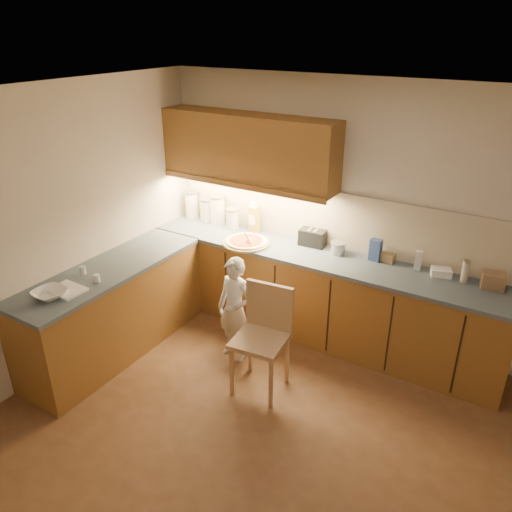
% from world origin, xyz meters
% --- Properties ---
extents(room, '(4.54, 4.50, 2.62)m').
position_xyz_m(room, '(0.00, 0.00, 1.68)').
color(room, brown).
rests_on(room, ground).
extents(l_counter, '(3.77, 2.62, 0.92)m').
position_xyz_m(l_counter, '(-0.92, 1.25, 0.46)').
color(l_counter, brown).
rests_on(l_counter, ground).
extents(backsplash, '(3.75, 0.02, 0.58)m').
position_xyz_m(backsplash, '(-0.38, 1.99, 1.21)').
color(backsplash, beige).
rests_on(backsplash, l_counter).
extents(upper_cabinets, '(1.95, 0.36, 0.73)m').
position_xyz_m(upper_cabinets, '(-1.27, 1.82, 1.85)').
color(upper_cabinets, brown).
rests_on(upper_cabinets, ground).
extents(pizza_on_board, '(0.49, 0.49, 0.20)m').
position_xyz_m(pizza_on_board, '(-1.13, 1.55, 0.94)').
color(pizza_on_board, '#A18650').
rests_on(pizza_on_board, l_counter).
extents(child, '(0.42, 0.30, 1.06)m').
position_xyz_m(child, '(-0.87, 0.92, 0.53)').
color(child, silver).
rests_on(child, ground).
extents(wooden_chair, '(0.49, 0.49, 0.98)m').
position_xyz_m(wooden_chair, '(-0.42, 0.70, 0.57)').
color(wooden_chair, tan).
rests_on(wooden_chair, ground).
extents(mixing_bowl, '(0.29, 0.29, 0.07)m').
position_xyz_m(mixing_bowl, '(-1.95, -0.26, 0.95)').
color(mixing_bowl, white).
rests_on(mixing_bowl, l_counter).
extents(canister_a, '(0.16, 0.16, 0.32)m').
position_xyz_m(canister_a, '(-2.10, 1.88, 1.08)').
color(canister_a, white).
rests_on(canister_a, l_counter).
extents(canister_b, '(0.16, 0.16, 0.28)m').
position_xyz_m(canister_b, '(-1.87, 1.86, 1.06)').
color(canister_b, beige).
rests_on(canister_b, l_counter).
extents(canister_c, '(0.18, 0.18, 0.33)m').
position_xyz_m(canister_c, '(-1.73, 1.88, 1.09)').
color(canister_c, white).
rests_on(canister_c, l_counter).
extents(canister_d, '(0.14, 0.14, 0.23)m').
position_xyz_m(canister_d, '(-1.50, 1.84, 1.04)').
color(canister_d, silver).
rests_on(canister_d, l_counter).
extents(oil_jug, '(0.13, 0.10, 0.34)m').
position_xyz_m(oil_jug, '(-1.25, 1.89, 1.07)').
color(oil_jug, '#B09623').
rests_on(oil_jug, l_counter).
extents(toaster, '(0.27, 0.17, 0.18)m').
position_xyz_m(toaster, '(-0.53, 1.87, 1.01)').
color(toaster, black).
rests_on(toaster, l_counter).
extents(steel_pot, '(0.16, 0.16, 0.12)m').
position_xyz_m(steel_pot, '(-0.22, 1.83, 0.98)').
color(steel_pot, '#ACADB1').
rests_on(steel_pot, l_counter).
extents(blue_box, '(0.11, 0.08, 0.22)m').
position_xyz_m(blue_box, '(0.15, 1.86, 1.03)').
color(blue_box, '#2E478A').
rests_on(blue_box, l_counter).
extents(card_box_a, '(0.14, 0.10, 0.09)m').
position_xyz_m(card_box_a, '(0.27, 1.90, 0.97)').
color(card_box_a, '#997C52').
rests_on(card_box_a, l_counter).
extents(white_bottle, '(0.07, 0.07, 0.19)m').
position_xyz_m(white_bottle, '(0.56, 1.88, 1.01)').
color(white_bottle, silver).
rests_on(white_bottle, l_counter).
extents(flat_pack, '(0.21, 0.18, 0.07)m').
position_xyz_m(flat_pack, '(0.78, 1.86, 0.96)').
color(flat_pack, white).
rests_on(flat_pack, l_counter).
extents(tall_jar, '(0.07, 0.07, 0.21)m').
position_xyz_m(tall_jar, '(0.98, 1.84, 1.03)').
color(tall_jar, beige).
rests_on(tall_jar, l_counter).
extents(card_box_b, '(0.21, 0.18, 0.15)m').
position_xyz_m(card_box_b, '(1.21, 1.85, 0.99)').
color(card_box_b, '#977351').
rests_on(card_box_b, l_counter).
extents(dough_cloth, '(0.31, 0.24, 0.02)m').
position_xyz_m(dough_cloth, '(-1.91, -0.11, 0.93)').
color(dough_cloth, white).
rests_on(dough_cloth, l_counter).
extents(spice_jar_a, '(0.06, 0.06, 0.08)m').
position_xyz_m(spice_jar_a, '(-2.05, 0.19, 0.96)').
color(spice_jar_a, silver).
rests_on(spice_jar_a, l_counter).
extents(spice_jar_b, '(0.06, 0.06, 0.07)m').
position_xyz_m(spice_jar_b, '(-1.82, 0.14, 0.96)').
color(spice_jar_b, white).
rests_on(spice_jar_b, l_counter).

